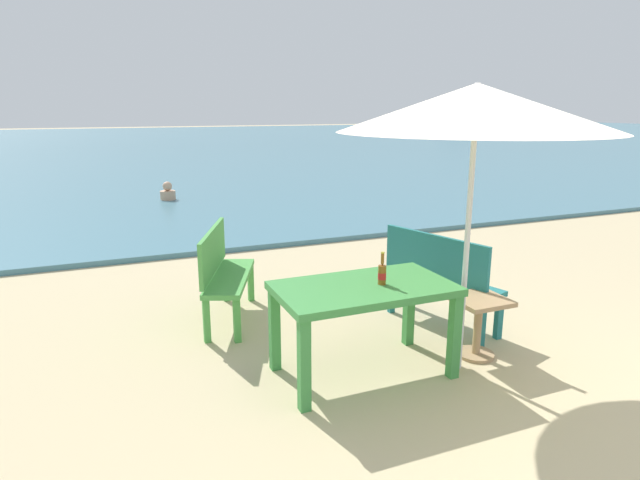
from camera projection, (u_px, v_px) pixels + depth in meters
ground_plane at (536, 403)px, 3.97m from camera, size 120.00×120.00×0.00m
sea_water at (148, 144)px, 30.85m from camera, size 120.00×50.00×0.08m
picnic_table_green at (364, 298)px, 4.26m from camera, size 1.40×0.80×0.76m
beer_bottle_amber at (382, 273)px, 4.23m from camera, size 0.07×0.07×0.26m
patio_umbrella at (476, 108)px, 4.00m from camera, size 2.10×2.10×2.30m
side_table_wood at (478, 318)px, 4.63m from camera, size 0.44×0.44×0.54m
bench_teal_center at (439, 274)px, 5.22m from camera, size 0.70×1.25×0.95m
bench_green_left at (223, 269)px, 5.40m from camera, size 0.78×1.25×0.95m
swimmer_person at (168, 193)px, 12.14m from camera, size 0.34×0.34×0.41m
boat_barge at (458, 123)px, 50.82m from camera, size 4.11×1.12×1.49m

